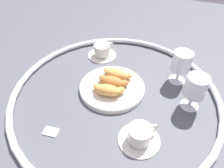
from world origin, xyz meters
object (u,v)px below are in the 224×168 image
croissant_small (112,82)px  sugar_packet (51,131)px  pastry_plate (112,87)px  croissant_large (108,90)px  croissant_extra (116,74)px  coffee_cup_far (140,135)px  coffee_cup_near (102,51)px  juice_glass_right (196,87)px  juice_glass_left (181,63)px

croissant_small → sugar_packet: (-0.12, -0.26, -0.04)m
pastry_plate → croissant_large: (-0.00, -0.05, 0.03)m
croissant_extra → sugar_packet: croissant_extra is taller
croissant_small → croissant_large: bearing=-90.9°
pastry_plate → croissant_extra: size_ratio=1.91×
croissant_small → coffee_cup_far: 0.25m
coffee_cup_near → juice_glass_right: juice_glass_right is taller
croissant_large → juice_glass_right: 0.31m
croissant_large → pastry_plate: bearing=89.0°
coffee_cup_near → croissant_small: bearing=-58.9°
coffee_cup_near → juice_glass_right: 0.47m
croissant_small → juice_glass_right: (0.30, 0.01, 0.06)m
pastry_plate → juice_glass_left: (0.24, 0.14, 0.08)m
coffee_cup_near → juice_glass_right: (0.43, -0.19, 0.07)m
juice_glass_left → sugar_packet: size_ratio=2.80×
croissant_small → juice_glass_left: 0.28m
coffee_cup_near → juice_glass_right: bearing=-24.4°
croissant_small → croissant_extra: 0.05m
croissant_large → coffee_cup_far: size_ratio=1.00×
croissant_small → juice_glass_left: juice_glass_left is taller
coffee_cup_near → juice_glass_left: juice_glass_left is taller
pastry_plate → juice_glass_left: 0.29m
pastry_plate → coffee_cup_far: bearing=-50.0°
coffee_cup_near → sugar_packet: coffee_cup_near is taller
croissant_large → juice_glass_left: size_ratio=0.97×
coffee_cup_far → juice_glass_left: size_ratio=0.97×
croissant_extra → coffee_cup_near: (-0.12, 0.16, -0.01)m
coffee_cup_far → juice_glass_right: 0.26m
sugar_packet → croissant_large: bearing=55.1°
pastry_plate → juice_glass_left: size_ratio=1.87×
pastry_plate → juice_glass_right: (0.30, 0.02, 0.08)m
croissant_extra → juice_glass_left: 0.26m
croissant_extra → juice_glass_right: 0.31m
pastry_plate → croissant_extra: 0.06m
coffee_cup_near → sugar_packet: bearing=-90.1°
croissant_extra → pastry_plate: bearing=-90.7°
pastry_plate → sugar_packet: size_ratio=5.24×
croissant_extra → coffee_cup_far: croissant_extra is taller
pastry_plate → coffee_cup_far: (0.16, -0.19, 0.02)m
croissant_large → sugar_packet: (-0.12, -0.21, -0.04)m
croissant_small → juice_glass_left: bearing=30.5°
croissant_large → juice_glass_right: bearing=11.5°
coffee_cup_far → sugar_packet: (-0.29, -0.07, -0.02)m
croissant_large → croissant_extra: (0.00, 0.10, 0.00)m
croissant_small → sugar_packet: 0.29m
croissant_extra → croissant_small: bearing=-90.8°
croissant_large → croissant_extra: 0.10m
croissant_large → juice_glass_right: (0.30, 0.06, 0.06)m
croissant_extra → sugar_packet: 0.34m
croissant_large → croissant_small: bearing=89.1°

